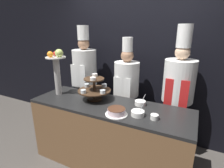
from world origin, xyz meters
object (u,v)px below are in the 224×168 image
Objects in this scene: cup_white at (154,117)px; chef_left at (85,77)px; cake_round at (116,112)px; chef_center_left at (127,89)px; fruit_pedestal at (57,67)px; tiered_stand at (94,88)px; serving_bowl_near at (138,113)px; serving_bowl_far at (140,103)px; chef_center_right at (178,92)px.

chef_left is at bearing 152.80° from cup_white.
chef_center_left reaches higher than cake_round.
fruit_pedestal is at bearing -144.50° from chef_center_left.
tiered_stand is 0.72m from serving_bowl_near.
chef_center_left is (-0.43, 0.72, -0.00)m from serving_bowl_near.
cup_white is 0.38m from serving_bowl_far.
tiered_stand is 1.15m from chef_center_right.
chef_left reaches higher than serving_bowl_near.
serving_bowl_near is (0.22, 0.08, -0.01)m from cake_round.
chef_left is at bearing -180.00° from chef_center_right.
chef_left reaches higher than fruit_pedestal.
fruit_pedestal is at bearing -172.07° from serving_bowl_far.
chef_center_right reaches higher than chef_left.
chef_center_left reaches higher than fruit_pedestal.
tiered_stand is 0.75m from chef_left.
cake_round is (0.46, -0.27, -0.13)m from tiered_stand.
chef_center_left reaches higher than cup_white.
chef_center_left is at bearing 120.68° from serving_bowl_near.
chef_center_left reaches higher than tiered_stand.
chef_left is 1.10× the size of chef_center_left.
fruit_pedestal is at bearing 168.76° from cake_round.
chef_left is at bearing -180.00° from chef_center_left.
chef_left reaches higher than tiered_stand.
chef_center_right reaches higher than serving_bowl_far.
cake_round is at bearing -75.85° from chef_center_left.
chef_center_right is (0.39, 0.43, 0.07)m from serving_bowl_far.
chef_left is at bearing 84.90° from fruit_pedestal.
serving_bowl_near is at bearing -30.76° from chef_left.
chef_center_right reaches higher than serving_bowl_near.
cup_white is at bearing 0.68° from serving_bowl_near.
chef_center_left is at bearing 0.00° from chef_left.
cake_round is 0.24m from serving_bowl_near.
chef_left is at bearing 140.83° from cake_round.
fruit_pedestal is 1.33m from serving_bowl_near.
cake_round is 0.15× the size of chef_center_left.
serving_bowl_far is 0.08× the size of chef_center_right.
tiered_stand is at bearing 149.58° from cake_round.
chef_center_right is (1.59, 0.60, -0.31)m from fruit_pedestal.
chef_left is (-0.53, 0.53, -0.04)m from tiered_stand.
serving_bowl_far is at bearing -49.75° from chef_center_left.
chef_left is (0.05, 0.60, -0.28)m from fruit_pedestal.
serving_bowl_near is 0.30m from serving_bowl_far.
tiered_stand is at bearing 164.69° from serving_bowl_near.
serving_bowl_near is 0.80m from chef_center_right.
fruit_pedestal is at bearing 174.40° from serving_bowl_near.
cake_round is at bearing -168.35° from cup_white.
chef_center_right reaches higher than tiered_stand.
serving_bowl_near is at bearing -114.60° from chef_center_right.
chef_center_left is at bearing 35.50° from fruit_pedestal.
tiered_stand is at bearing 168.00° from cup_white.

